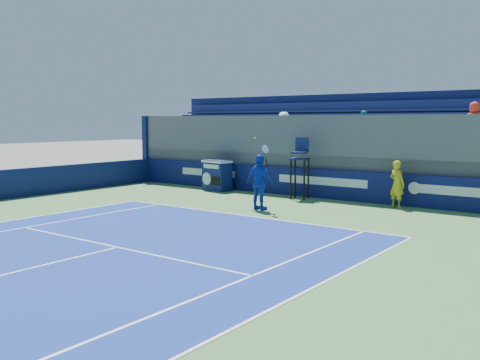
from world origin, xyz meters
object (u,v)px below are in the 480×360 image
Objects in this scene: ball_person at (397,184)px; umpire_chair at (300,161)px; tennis_player at (260,182)px; match_clock at (217,174)px.

umpire_chair is (-3.97, -0.13, 0.66)m from ball_person.
umpire_chair is at bearing 94.93° from tennis_player.
tennis_player is (4.60, -3.25, 0.25)m from match_clock.
tennis_player is at bearing 62.96° from ball_person.
ball_person is 4.03m from umpire_chair.
umpire_chair is 0.96× the size of tennis_player.
tennis_player reaches higher than umpire_chair.
ball_person reaches higher than match_clock.
umpire_chair is 3.31m from tennis_player.
umpire_chair is at bearing 22.31° from ball_person.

